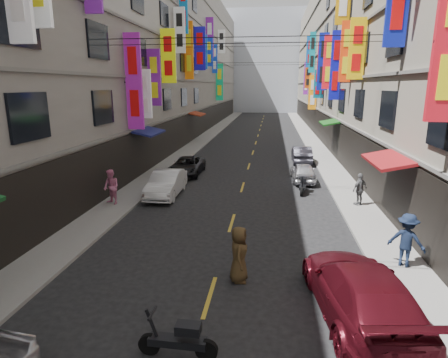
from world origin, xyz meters
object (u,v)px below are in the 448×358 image
(car_right_far, at_px, (301,154))
(scooter_crossing, at_px, (179,340))
(pedestrian_lfar, at_px, (111,187))
(car_left_mid, at_px, (166,184))
(scooter_far_right, at_px, (303,185))
(pedestrian_rfar, at_px, (360,189))
(car_right_mid, at_px, (303,172))
(pedestrian_crossing, at_px, (239,254))
(car_right_near, at_px, (360,292))
(pedestrian_rnear, at_px, (407,240))
(car_left_far, at_px, (187,166))

(car_right_far, bearing_deg, scooter_crossing, 78.87)
(pedestrian_lfar, bearing_deg, car_left_mid, 74.85)
(pedestrian_lfar, bearing_deg, car_right_far, 80.96)
(scooter_far_right, height_order, pedestrian_lfar, pedestrian_lfar)
(pedestrian_rfar, bearing_deg, scooter_far_right, -79.23)
(car_right_mid, relative_size, pedestrian_crossing, 1.99)
(car_right_near, height_order, pedestrian_lfar, pedestrian_lfar)
(pedestrian_rnear, bearing_deg, pedestrian_rfar, -60.60)
(scooter_far_right, relative_size, car_left_far, 0.42)
(car_right_mid, height_order, car_right_far, car_right_far)
(scooter_crossing, bearing_deg, car_right_near, -63.46)
(car_right_far, bearing_deg, car_right_mid, 86.47)
(car_left_mid, xyz_separation_m, pedestrian_lfar, (-2.19, -2.14, 0.31))
(scooter_far_right, bearing_deg, car_left_far, -15.06)
(car_left_mid, bearing_deg, car_right_mid, 27.88)
(pedestrian_lfar, xyz_separation_m, pedestrian_rnear, (12.26, -5.10, 0.02))
(scooter_crossing, distance_m, pedestrian_rnear, 8.09)
(car_right_near, relative_size, pedestrian_crossing, 2.98)
(car_right_far, relative_size, pedestrian_lfar, 2.26)
(pedestrian_rnear, relative_size, pedestrian_crossing, 1.01)
(car_left_mid, bearing_deg, scooter_crossing, -73.77)
(scooter_far_right, distance_m, car_right_mid, 2.70)
(car_right_far, relative_size, pedestrian_rfar, 2.47)
(pedestrian_rnear, distance_m, pedestrian_rfar, 6.51)
(car_left_far, bearing_deg, car_right_near, -62.35)
(pedestrian_rfar, bearing_deg, pedestrian_lfar, -31.54)
(pedestrian_rfar, bearing_deg, car_right_far, -117.66)
(pedestrian_lfar, bearing_deg, car_right_near, -7.96)
(car_left_mid, height_order, pedestrian_lfar, pedestrian_lfar)
(car_right_far, bearing_deg, car_left_mid, 51.52)
(pedestrian_rnear, bearing_deg, pedestrian_lfar, 6.30)
(car_right_near, distance_m, car_right_far, 20.43)
(car_left_far, distance_m, pedestrian_rnear, 15.91)
(car_left_far, distance_m, pedestrian_rfar, 11.58)
(car_left_far, xyz_separation_m, car_right_far, (8.00, 5.13, 0.06))
(scooter_far_right, bearing_deg, scooter_crossing, 85.29)
(pedestrian_rfar, height_order, pedestrian_crossing, pedestrian_crossing)
(scooter_far_right, distance_m, car_left_far, 8.29)
(car_left_mid, height_order, pedestrian_rfar, pedestrian_rfar)
(car_left_mid, xyz_separation_m, car_left_far, (0.00, 5.07, -0.10))
(car_left_mid, xyz_separation_m, pedestrian_rnear, (10.08, -7.24, 0.32))
(car_left_mid, relative_size, car_right_near, 0.79)
(car_left_far, relative_size, pedestrian_rnear, 2.38)
(scooter_crossing, distance_m, pedestrian_rfar, 13.12)
(car_right_mid, xyz_separation_m, pedestrian_crossing, (-2.92, -12.89, 0.28))
(scooter_crossing, relative_size, scooter_far_right, 1.01)
(car_left_mid, relative_size, pedestrian_lfar, 2.39)
(scooter_far_right, relative_size, car_left_mid, 0.43)
(pedestrian_rnear, relative_size, pedestrian_rfar, 1.11)
(scooter_crossing, distance_m, car_right_near, 4.72)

